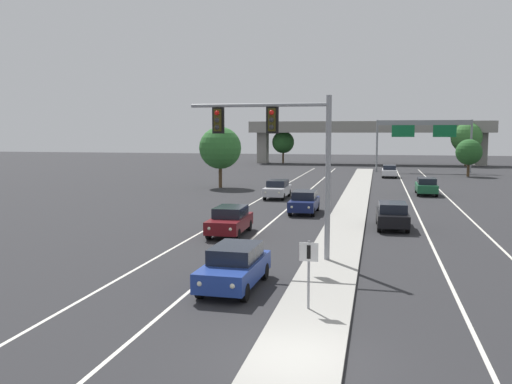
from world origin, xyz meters
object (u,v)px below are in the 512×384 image
Objects in this scene: median_sign_post at (309,265)px; tree_far_right_c at (469,152)px; tree_far_right_b at (466,137)px; car_oncoming_blue at (235,266)px; highway_sign_gantry at (424,129)px; tree_far_left_c at (220,148)px; car_oncoming_navy at (304,202)px; car_receding_black at (392,215)px; car_receding_green at (426,186)px; overhead_signal_mast at (284,143)px; car_oncoming_darkred at (230,220)px; car_receding_white at (389,171)px; car_oncoming_silver at (277,189)px; tree_far_left_b at (283,142)px.

median_sign_post is 0.45× the size of tree_far_right_c.
median_sign_post is at bearing -101.45° from tree_far_right_b.
car_oncoming_blue is 0.34× the size of highway_sign_gantry.
car_oncoming_blue is at bearing 142.70° from median_sign_post.
car_oncoming_navy is at bearing -56.12° from tree_far_left_c.
car_oncoming_navy is at bearing 139.47° from car_receding_black.
car_oncoming_blue is 34.70m from car_receding_green.
highway_sign_gantry reaches higher than car_receding_green.
overhead_signal_mast is at bearing -106.49° from car_receding_green.
car_oncoming_darkred is at bearing -72.73° from tree_far_left_c.
tree_far_right_c reaches higher than car_receding_white.
tree_far_right_c is at bearing 67.09° from car_oncoming_darkred.
car_oncoming_silver is at bearing -112.63° from highway_sign_gantry.
tree_far_right_b reaches higher than car_receding_green.
tree_far_right_b is (22.51, 68.90, 4.03)m from car_oncoming_darkred.
car_receding_white is (0.54, 38.55, 0.00)m from car_receding_black.
car_receding_white is at bearing 68.24° from car_oncoming_silver.
tree_far_left_c reaches higher than car_oncoming_blue.
car_oncoming_blue is 59.04m from tree_far_right_c.
car_oncoming_darkred is at bearing -155.52° from car_receding_black.
car_oncoming_darkred is at bearing -112.91° from tree_far_right_c.
overhead_signal_mast is 0.54× the size of highway_sign_gantry.
median_sign_post is 0.49× the size of car_oncoming_darkred.
overhead_signal_mast is 59.69m from highway_sign_gantry.
overhead_signal_mast reaches higher than car_receding_green.
car_oncoming_navy is at bearing -78.99° from tree_far_left_b.
car_receding_black is at bearing -55.03° from car_oncoming_silver.
car_receding_black is 1.01× the size of car_receding_green.
median_sign_post is 13.98m from car_oncoming_darkred.
car_oncoming_navy is (-1.00, 14.78, -4.45)m from overhead_signal_mast.
car_oncoming_silver and car_receding_white have the same top height.
car_receding_white is at bearing 83.47° from overhead_signal_mast.
car_receding_green is 19.79m from car_receding_white.
car_receding_green is (12.95, 5.46, 0.00)m from car_oncoming_silver.
median_sign_post is at bearing -82.17° from car_oncoming_navy.
tree_far_left_b is 0.80× the size of tree_far_right_b.
car_oncoming_navy is 64.16m from tree_far_left_b.
car_oncoming_blue is 1.01× the size of car_receding_white.
tree_far_left_b reaches higher than car_oncoming_navy.
car_oncoming_blue is at bearing -103.86° from tree_far_right_b.
car_oncoming_darkred is at bearing -108.08° from car_oncoming_navy.
car_oncoming_silver is 1.00× the size of car_receding_white.
tree_far_right_b is 53.03m from tree_far_left_c.
overhead_signal_mast is at bearing -80.32° from tree_far_left_b.
tree_far_right_b is at bearing 78.22° from car_receding_black.
median_sign_post is 30.92m from car_oncoming_silver.
overhead_signal_mast is at bearing -96.53° from car_receding_white.
tree_far_left_b is (-18.76, 29.47, 3.05)m from car_receding_white.
overhead_signal_mast reaches higher than tree_far_right_c.
car_oncoming_silver is (-3.44, 27.91, 0.00)m from car_oncoming_blue.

